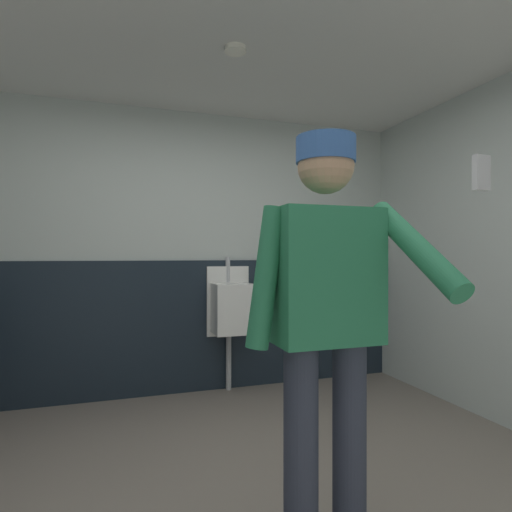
# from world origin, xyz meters

# --- Properties ---
(wall_back) EXTENTS (4.75, 0.12, 2.58)m
(wall_back) POSITION_xyz_m (0.00, 2.03, 1.29)
(wall_back) COLOR silver
(wall_back) RESTS_ON ground_plane
(wainscot_band_back) EXTENTS (4.15, 0.03, 1.21)m
(wainscot_band_back) POSITION_xyz_m (0.00, 1.96, 0.60)
(wainscot_band_back) COLOR #19232D
(wainscot_band_back) RESTS_ON ground_plane
(downlight_far) EXTENTS (0.14, 0.14, 0.03)m
(downlight_far) POSITION_xyz_m (0.11, 0.69, 2.56)
(downlight_far) COLOR white
(urinal_solo) EXTENTS (0.40, 0.34, 1.24)m
(urinal_solo) POSITION_xyz_m (0.37, 1.81, 0.78)
(urinal_solo) COLOR white
(urinal_solo) RESTS_ON ground_plane
(person) EXTENTS (0.65, 0.60, 1.73)m
(person) POSITION_xyz_m (0.20, -0.35, 1.03)
(person) COLOR #2D3342
(person) RESTS_ON ground_plane
(cell_phone) EXTENTS (0.06, 0.03, 0.11)m
(cell_phone) POSITION_xyz_m (0.48, -0.86, 1.51)
(cell_phone) COLOR silver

